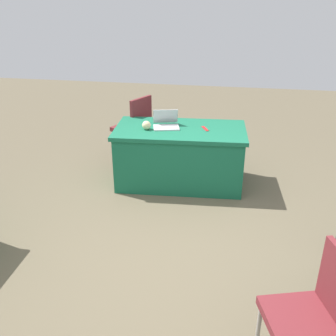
{
  "coord_description": "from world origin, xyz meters",
  "views": [
    {
      "loc": [
        -0.47,
        3.05,
        2.34
      ],
      "look_at": [
        0.07,
        -0.01,
        0.9
      ],
      "focal_mm": 41.44,
      "sensor_mm": 36.0,
      "label": 1
    }
  ],
  "objects_px": {
    "yarn_ball": "(146,125)",
    "scissors_red": "(205,129)",
    "chair_back_row": "(315,312)",
    "laptop_silver": "(166,124)",
    "table_foreground": "(180,156)",
    "chair_tucked_right": "(135,124)"
  },
  "relations": [
    {
      "from": "chair_tucked_right",
      "to": "table_foreground",
      "type": "bearing_deg",
      "value": -101.06
    },
    {
      "from": "laptop_silver",
      "to": "yarn_ball",
      "type": "height_order",
      "value": "laptop_silver"
    },
    {
      "from": "laptop_silver",
      "to": "chair_back_row",
      "type": "bearing_deg",
      "value": 103.84
    },
    {
      "from": "table_foreground",
      "to": "yarn_ball",
      "type": "distance_m",
      "value": 0.6
    },
    {
      "from": "chair_tucked_right",
      "to": "yarn_ball",
      "type": "relative_size",
      "value": 8.99
    },
    {
      "from": "yarn_ball",
      "to": "scissors_red",
      "type": "height_order",
      "value": "yarn_ball"
    },
    {
      "from": "chair_tucked_right",
      "to": "yarn_ball",
      "type": "xyz_separation_m",
      "value": [
        -0.34,
        0.69,
        0.24
      ]
    },
    {
      "from": "chair_tucked_right",
      "to": "scissors_red",
      "type": "bearing_deg",
      "value": -90.4
    },
    {
      "from": "chair_back_row",
      "to": "yarn_ball",
      "type": "bearing_deg",
      "value": 15.85
    },
    {
      "from": "table_foreground",
      "to": "scissors_red",
      "type": "distance_m",
      "value": 0.49
    },
    {
      "from": "chair_back_row",
      "to": "scissors_red",
      "type": "bearing_deg",
      "value": 1.98
    },
    {
      "from": "chair_back_row",
      "to": "scissors_red",
      "type": "distance_m",
      "value": 2.85
    },
    {
      "from": "chair_tucked_right",
      "to": "yarn_ball",
      "type": "distance_m",
      "value": 0.8
    },
    {
      "from": "yarn_ball",
      "to": "scissors_red",
      "type": "relative_size",
      "value": 0.6
    },
    {
      "from": "laptop_silver",
      "to": "scissors_red",
      "type": "xyz_separation_m",
      "value": [
        -0.5,
        -0.01,
        -0.04
      ]
    },
    {
      "from": "yarn_ball",
      "to": "scissors_red",
      "type": "xyz_separation_m",
      "value": [
        -0.72,
        -0.15,
        -0.05
      ]
    },
    {
      "from": "laptop_silver",
      "to": "table_foreground",
      "type": "bearing_deg",
      "value": 157.76
    },
    {
      "from": "chair_back_row",
      "to": "yarn_ball",
      "type": "distance_m",
      "value": 3.04
    },
    {
      "from": "chair_tucked_right",
      "to": "scissors_red",
      "type": "distance_m",
      "value": 1.2
    },
    {
      "from": "table_foreground",
      "to": "scissors_red",
      "type": "xyz_separation_m",
      "value": [
        -0.31,
        -0.04,
        0.38
      ]
    },
    {
      "from": "chair_back_row",
      "to": "table_foreground",
      "type": "bearing_deg",
      "value": 7.95
    },
    {
      "from": "chair_tucked_right",
      "to": "laptop_silver",
      "type": "xyz_separation_m",
      "value": [
        -0.56,
        0.56,
        0.22
      ]
    }
  ]
}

